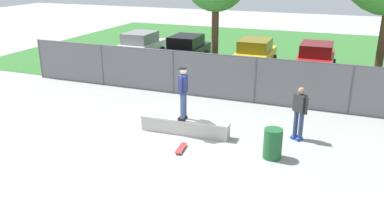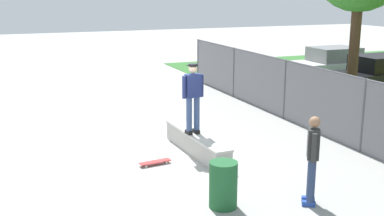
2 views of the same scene
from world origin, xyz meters
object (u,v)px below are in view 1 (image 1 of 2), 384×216
object	(u,v)px
skateboard	(181,148)
car_white	(140,46)
bystander	(300,111)
trash_bin	(273,144)
skateboarder	(183,91)
car_yellow	(254,54)
concrete_ledge	(185,126)
car_black	(185,50)
car_red	(315,59)

from	to	relation	value
skateboard	car_white	bearing A→B (deg)	123.93
bystander	trash_bin	xyz separation A→B (m)	(-0.53, -1.68, -0.54)
bystander	skateboarder	bearing A→B (deg)	-164.37
car_yellow	car_white	bearing A→B (deg)	-178.88
car_yellow	trash_bin	xyz separation A→B (m)	(3.03, -10.58, -0.37)
concrete_ledge	car_white	distance (m)	11.97
skateboard	trash_bin	size ratio (longest dim) A/B	0.87
concrete_ledge	bystander	distance (m)	3.88
concrete_ledge	car_black	xyz separation A→B (m)	(-3.91, 9.59, 0.56)
skateboard	car_white	size ratio (longest dim) A/B	0.19
car_red	bystander	world-z (taller)	bystander
skateboarder	trash_bin	size ratio (longest dim) A/B	1.96
car_yellow	car_red	size ratio (longest dim) A/B	1.00
car_black	trash_bin	bearing A→B (deg)	-55.60
car_black	car_white	bearing A→B (deg)	177.96
car_black	trash_bin	xyz separation A→B (m)	(7.08, -10.33, -0.37)
skateboarder	car_red	distance (m)	10.61
skateboarder	bystander	world-z (taller)	skateboarder
car_white	trash_bin	size ratio (longest dim) A/B	4.50
concrete_ledge	trash_bin	size ratio (longest dim) A/B	3.38
car_black	concrete_ledge	bearing A→B (deg)	-67.82
concrete_ledge	car_black	distance (m)	10.37
car_white	trash_bin	xyz separation A→B (m)	(10.15, -10.44, -0.37)
car_yellow	skateboard	bearing A→B (deg)	-88.72
car_black	trash_bin	size ratio (longest dim) A/B	4.50
car_red	trash_bin	size ratio (longest dim) A/B	4.50
car_white	car_yellow	world-z (taller)	same
car_white	car_red	xyz separation A→B (m)	(10.40, 0.22, 0.00)
concrete_ledge	car_yellow	xyz separation A→B (m)	(0.14, 9.84, 0.56)
concrete_ledge	car_white	bearing A→B (deg)	125.77
concrete_ledge	car_white	xyz separation A→B (m)	(-6.99, 9.70, 0.56)
car_white	car_black	size ratio (longest dim) A/B	1.00
car_white	car_yellow	bearing A→B (deg)	1.12
car_white	trash_bin	distance (m)	14.57
car_black	car_red	size ratio (longest dim) A/B	1.00
car_white	trash_bin	world-z (taller)	car_white
skateboard	bystander	world-z (taller)	bystander
concrete_ledge	car_white	size ratio (longest dim) A/B	0.75
skateboard	trash_bin	distance (m)	2.85
skateboarder	car_yellow	bearing A→B (deg)	89.13
car_red	bystander	size ratio (longest dim) A/B	2.32
car_yellow	car_red	xyz separation A→B (m)	(3.27, 0.08, 0.00)
skateboarder	bystander	distance (m)	3.89
concrete_ledge	car_white	world-z (taller)	car_white
car_black	trash_bin	distance (m)	12.53
skateboarder	car_black	xyz separation A→B (m)	(-3.90, 9.69, -0.75)
skateboard	car_yellow	world-z (taller)	car_yellow
skateboarder	car_white	bearing A→B (deg)	125.46
car_yellow	trash_bin	world-z (taller)	car_yellow
bystander	car_black	bearing A→B (deg)	131.32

